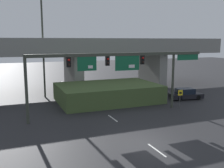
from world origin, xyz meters
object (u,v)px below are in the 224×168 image
signal_gantry (119,64)px  highway_light_pole_near (43,43)px  speed_limit_sign (180,97)px  parked_sedan_near_right (186,94)px

signal_gantry → highway_light_pole_near: highway_light_pole_near is taller
speed_limit_sign → parked_sedan_near_right: 5.76m
signal_gantry → highway_light_pole_near: (-6.04, 11.28, 2.05)m
highway_light_pole_near → parked_sedan_near_right: 19.99m
speed_limit_sign → highway_light_pole_near: bearing=136.4°
speed_limit_sign → parked_sedan_near_right: (3.95, 4.12, -0.81)m
signal_gantry → speed_limit_sign: signal_gantry is taller
signal_gantry → speed_limit_sign: bearing=-8.9°
speed_limit_sign → highway_light_pole_near: 18.88m
speed_limit_sign → highway_light_pole_near: (-13.00, 12.38, 5.83)m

